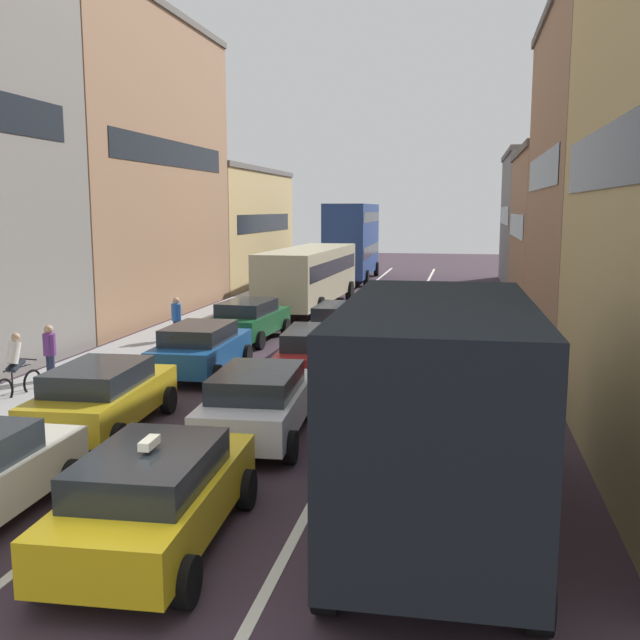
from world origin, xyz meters
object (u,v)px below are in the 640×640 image
object	(u,v)px
sedan_centre_lane_second	(259,401)
bus_mid_queue_primary	(309,272)
cyclist_on_sidewalk	(16,368)
pedestrian_mid_sidewalk	(50,351)
coupe_centre_lane_fourth	(342,324)
wagon_left_lane_second	(103,395)
bus_far_queue_secondary	(353,238)
sedan_left_lane_third	(201,348)
pedestrian_near_kerb	(176,317)
wagon_right_lane_far	(439,335)
taxi_centre_lane_front	(155,494)
sedan_right_lane_behind_truck	(443,372)
removalist_box_truck	(437,405)
sedan_left_lane_fourth	(249,319)
hatchback_centre_lane_third	(316,352)

from	to	relation	value
sedan_centre_lane_second	bus_mid_queue_primary	bearing A→B (deg)	5.76
cyclist_on_sidewalk	pedestrian_mid_sidewalk	distance (m)	1.69
coupe_centre_lane_fourth	pedestrian_mid_sidewalk	world-z (taller)	pedestrian_mid_sidewalk
wagon_left_lane_second	bus_far_queue_secondary	distance (m)	33.56
sedan_left_lane_third	pedestrian_near_kerb	size ratio (longest dim) A/B	2.61
sedan_left_lane_third	pedestrian_near_kerb	world-z (taller)	pedestrian_near_kerb
bus_mid_queue_primary	wagon_right_lane_far	bearing A→B (deg)	-146.82
taxi_centre_lane_front	sedan_right_lane_behind_truck	world-z (taller)	taxi_centre_lane_front
taxi_centre_lane_front	wagon_left_lane_second	world-z (taller)	taxi_centre_lane_front
wagon_right_lane_far	bus_mid_queue_primary	distance (m)	12.59
removalist_box_truck	taxi_centre_lane_front	world-z (taller)	removalist_box_truck
sedan_right_lane_behind_truck	bus_mid_queue_primary	bearing A→B (deg)	25.51
wagon_left_lane_second	bus_far_queue_secondary	world-z (taller)	bus_far_queue_secondary
pedestrian_near_kerb	wagon_left_lane_second	bearing A→B (deg)	52.76
pedestrian_mid_sidewalk	wagon_right_lane_far	bearing A→B (deg)	-25.73
bus_mid_queue_primary	pedestrian_mid_sidewalk	bearing A→B (deg)	168.69
taxi_centre_lane_front	cyclist_on_sidewalk	bearing A→B (deg)	42.16
wagon_left_lane_second	bus_far_queue_secondary	size ratio (longest dim) A/B	0.42
sedan_left_lane_fourth	removalist_box_truck	bearing A→B (deg)	-149.90
sedan_centre_lane_second	coupe_centre_lane_fourth	world-z (taller)	same
sedan_right_lane_behind_truck	cyclist_on_sidewalk	world-z (taller)	cyclist_on_sidewalk
wagon_left_lane_second	sedan_right_lane_behind_truck	bearing A→B (deg)	-65.97
sedan_left_lane_third	bus_far_queue_secondary	bearing A→B (deg)	-1.28
taxi_centre_lane_front	bus_mid_queue_primary	xyz separation A→B (m)	(-3.07, 24.49, 0.96)
pedestrian_near_kerb	pedestrian_mid_sidewalk	distance (m)	6.53
sedan_centre_lane_second	sedan_left_lane_fourth	size ratio (longest dim) A/B	1.00
bus_mid_queue_primary	bus_far_queue_secondary	xyz separation A→B (m)	(-0.05, 13.87, 1.07)
hatchback_centre_lane_third	sedan_left_lane_third	distance (m)	3.40
sedan_centre_lane_second	removalist_box_truck	bearing A→B (deg)	-138.53
bus_mid_queue_primary	bus_far_queue_secondary	size ratio (longest dim) A/B	1.00
sedan_left_lane_third	coupe_centre_lane_fourth	distance (m)	6.10
sedan_centre_lane_second	wagon_left_lane_second	world-z (taller)	same
sedan_centre_lane_second	sedan_left_lane_third	xyz separation A→B (m)	(-3.27, 5.28, 0.00)
removalist_box_truck	wagon_left_lane_second	bearing A→B (deg)	62.27
sedan_left_lane_fourth	pedestrian_mid_sidewalk	distance (m)	8.13
pedestrian_mid_sidewalk	sedan_left_lane_third	bearing A→B (deg)	-25.09
bus_far_queue_secondary	sedan_left_lane_third	bearing A→B (deg)	178.05
wagon_right_lane_far	cyclist_on_sidewalk	xyz separation A→B (m)	(-10.18, -7.04, 0.05)
cyclist_on_sidewalk	bus_far_queue_secondary	bearing A→B (deg)	-0.52
sedan_centre_lane_second	bus_far_queue_secondary	world-z (taller)	bus_far_queue_secondary
coupe_centre_lane_fourth	sedan_left_lane_fourth	distance (m)	3.48
cyclist_on_sidewalk	removalist_box_truck	bearing A→B (deg)	-111.46
removalist_box_truck	sedan_left_lane_fourth	bearing A→B (deg)	25.46
sedan_right_lane_behind_truck	pedestrian_near_kerb	size ratio (longest dim) A/B	2.63
coupe_centre_lane_fourth	sedan_right_lane_behind_truck	xyz separation A→B (m)	(3.71, -6.94, 0.00)
sedan_centre_lane_second	pedestrian_near_kerb	distance (m)	11.44
wagon_left_lane_second	sedan_left_lane_fourth	xyz separation A→B (m)	(-0.05, 10.94, 0.00)
sedan_right_lane_behind_truck	removalist_box_truck	bearing A→B (deg)	-176.77
taxi_centre_lane_front	sedan_left_lane_third	world-z (taller)	taxi_centre_lane_front
coupe_centre_lane_fourth	bus_mid_queue_primary	distance (m)	9.55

